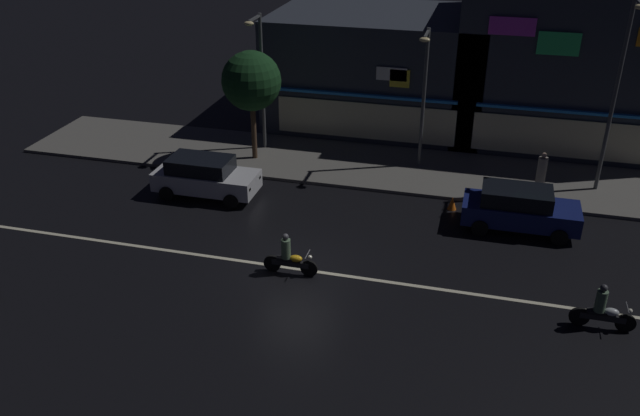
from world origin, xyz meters
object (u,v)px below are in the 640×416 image
object	(u,v)px
streetlamp_west	(260,71)
streetlamp_east	(618,84)
motorcycle_trailing_far	(289,257)
traffic_cone	(452,203)
parked_car_near_kerb	(205,176)
parked_car_trailing	(519,208)
pedestrian_on_sidewalk	(541,174)
motorcycle_lead	(602,310)
streetlamp_mid	(424,87)

from	to	relation	value
streetlamp_west	streetlamp_east	distance (m)	15.19
motorcycle_trailing_far	traffic_cone	distance (m)	7.96
parked_car_near_kerb	motorcycle_trailing_far	bearing A→B (deg)	136.44
streetlamp_west	parked_car_trailing	size ratio (longest dim) A/B	1.49
pedestrian_on_sidewalk	parked_car_trailing	world-z (taller)	pedestrian_on_sidewalk
pedestrian_on_sidewalk	motorcycle_lead	distance (m)	9.19
pedestrian_on_sidewalk	streetlamp_mid	bearing A→B (deg)	-169.85
streetlamp_east	motorcycle_lead	xyz separation A→B (m)	(-0.85, -9.74, -4.14)
streetlamp_east	parked_car_near_kerb	distance (m)	16.93
streetlamp_mid	motorcycle_lead	size ratio (longest dim) A/B	3.27
streetlamp_west	pedestrian_on_sidewalk	bearing A→B (deg)	-6.89
streetlamp_mid	parked_car_near_kerb	bearing A→B (deg)	-149.39
streetlamp_west	motorcycle_lead	distance (m)	18.11
streetlamp_east	pedestrian_on_sidewalk	world-z (taller)	streetlamp_east
streetlamp_west	streetlamp_east	world-z (taller)	streetlamp_east
streetlamp_west	traffic_cone	size ratio (longest dim) A/B	11.64
motorcycle_lead	motorcycle_trailing_far	bearing A→B (deg)	-0.28
streetlamp_west	motorcycle_trailing_far	size ratio (longest dim) A/B	3.37
streetlamp_west	pedestrian_on_sidewalk	size ratio (longest dim) A/B	3.66
parked_car_trailing	traffic_cone	xyz separation A→B (m)	(-2.53, 1.00, -0.59)
parked_car_near_kerb	motorcycle_lead	world-z (taller)	parked_car_near_kerb
streetlamp_mid	motorcycle_lead	distance (m)	12.76
parked_car_trailing	parked_car_near_kerb	bearing A→B (deg)	1.34
streetlamp_west	traffic_cone	bearing A→B (deg)	-22.44
streetlamp_mid	motorcycle_trailing_far	distance (m)	10.82
motorcycle_lead	streetlamp_mid	bearing A→B (deg)	-54.22
parked_car_trailing	streetlamp_east	bearing A→B (deg)	-128.90
motorcycle_lead	streetlamp_west	bearing A→B (deg)	-33.88
streetlamp_mid	parked_car_trailing	distance (m)	7.02
parked_car_near_kerb	streetlamp_east	bearing A→B (deg)	-164.83
streetlamp_mid	streetlamp_east	distance (m)	7.67
motorcycle_trailing_far	streetlamp_mid	bearing A→B (deg)	-109.28
motorcycle_lead	parked_car_trailing	bearing A→B (deg)	-64.70
parked_car_trailing	motorcycle_trailing_far	size ratio (longest dim) A/B	2.26
parked_car_trailing	streetlamp_mid	bearing A→B (deg)	-46.68
parked_car_trailing	traffic_cone	distance (m)	2.79
streetlamp_west	streetlamp_east	bearing A→B (deg)	-3.26
pedestrian_on_sidewalk	parked_car_near_kerb	world-z (taller)	pedestrian_on_sidewalk
streetlamp_west	streetlamp_mid	distance (m)	7.56
pedestrian_on_sidewalk	motorcycle_trailing_far	distance (m)	11.97
streetlamp_mid	motorcycle_lead	bearing A→B (deg)	-56.91
parked_car_trailing	motorcycle_lead	bearing A→B (deg)	112.61
parked_car_trailing	motorcycle_trailing_far	bearing A→B (deg)	34.84
parked_car_near_kerb	motorcycle_lead	bearing A→B (deg)	160.16
streetlamp_east	motorcycle_trailing_far	xyz separation A→B (m)	(-10.73, -9.23, -4.14)
parked_car_trailing	traffic_cone	size ratio (longest dim) A/B	7.82
parked_car_trailing	motorcycle_lead	distance (m)	6.21
pedestrian_on_sidewalk	traffic_cone	bearing A→B (deg)	-121.78
parked_car_trailing	pedestrian_on_sidewalk	bearing A→B (deg)	-104.91
streetlamp_east	parked_car_trailing	distance (m)	6.47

